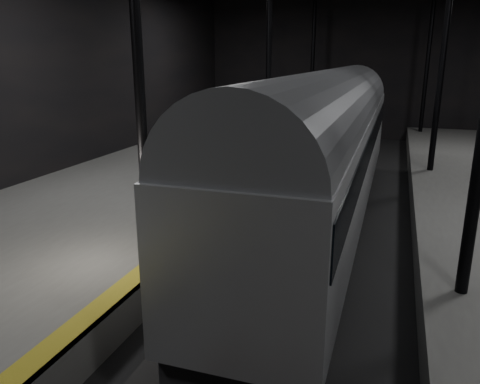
% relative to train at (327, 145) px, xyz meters
% --- Properties ---
extents(ground, '(44.00, 44.00, 0.00)m').
position_rel_train_xyz_m(ground, '(0.00, -1.72, -3.00)').
color(ground, black).
rests_on(ground, ground).
extents(platform_left, '(9.00, 43.80, 1.00)m').
position_rel_train_xyz_m(platform_left, '(-7.50, -1.72, -2.50)').
color(platform_left, '#545451').
rests_on(platform_left, ground).
extents(tactile_strip, '(0.50, 43.80, 0.01)m').
position_rel_train_xyz_m(tactile_strip, '(-3.25, -1.72, -2.00)').
color(tactile_strip, olive).
rests_on(tactile_strip, platform_left).
extents(track, '(2.40, 43.00, 0.24)m').
position_rel_train_xyz_m(track, '(0.00, -1.72, -2.93)').
color(track, '#3F3328').
rests_on(track, ground).
extents(train, '(3.01, 20.12, 5.38)m').
position_rel_train_xyz_m(train, '(0.00, 0.00, 0.00)').
color(train, '#ADB1B6').
rests_on(train, ground).
extents(woman, '(0.67, 0.47, 1.77)m').
position_rel_train_xyz_m(woman, '(-4.56, -4.06, -1.12)').
color(woman, '#8B7655').
rests_on(woman, platform_left).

